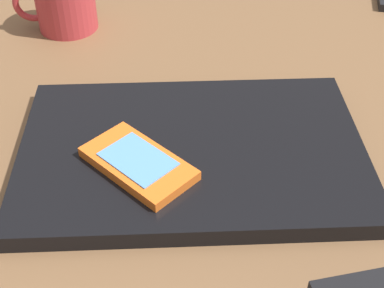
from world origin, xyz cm
name	(u,v)px	position (x,y,z in cm)	size (l,w,h in cm)	color
desk_surface	(235,145)	(0.00, 0.00, 1.50)	(120.00, 80.00, 3.00)	brown
laptop_closed	(192,152)	(5.33, 3.25, 3.96)	(35.22, 23.37, 1.91)	black
cell_phone_on_laptop	(138,163)	(10.98, 5.90, 5.46)	(11.56, 12.44, 1.17)	orange
coffee_mug	(64,1)	(19.01, -27.63, 7.08)	(11.39, 8.32, 8.16)	#B23338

